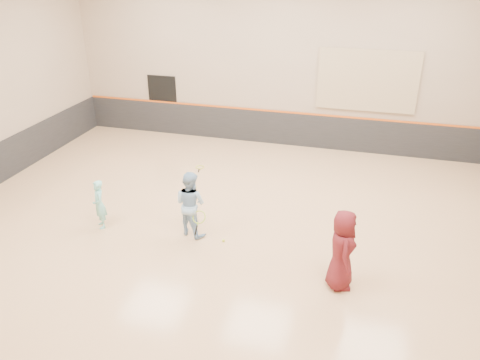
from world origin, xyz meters
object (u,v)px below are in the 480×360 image
(young_man, at_px, (342,250))
(girl, at_px, (99,204))
(instructor, at_px, (190,204))
(spare_racket, at_px, (200,167))

(young_man, bearing_deg, girl, 69.26)
(instructor, bearing_deg, young_man, -176.86)
(girl, distance_m, young_man, 5.99)
(instructor, relative_size, young_man, 0.95)
(girl, bearing_deg, spare_racket, 124.52)
(spare_racket, bearing_deg, instructor, -72.91)
(young_man, bearing_deg, spare_racket, 31.40)
(girl, xyz_separation_m, young_man, (5.94, -0.76, 0.24))
(girl, relative_size, young_man, 0.73)
(girl, xyz_separation_m, instructor, (2.29, 0.32, 0.19))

